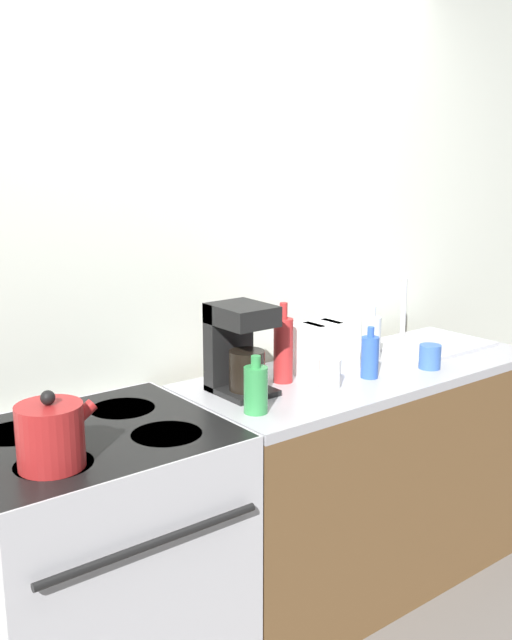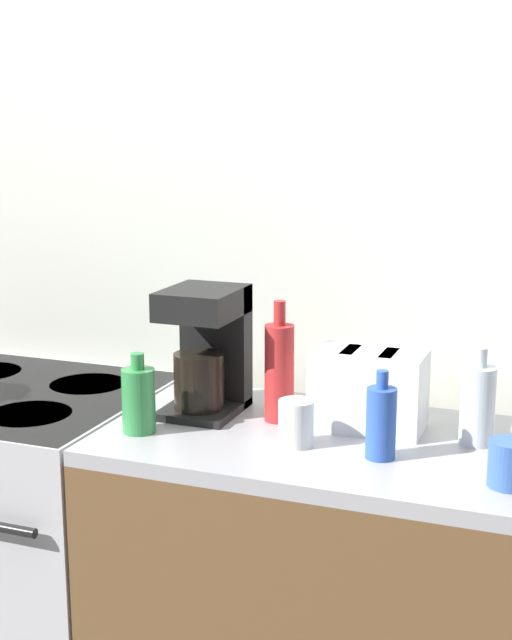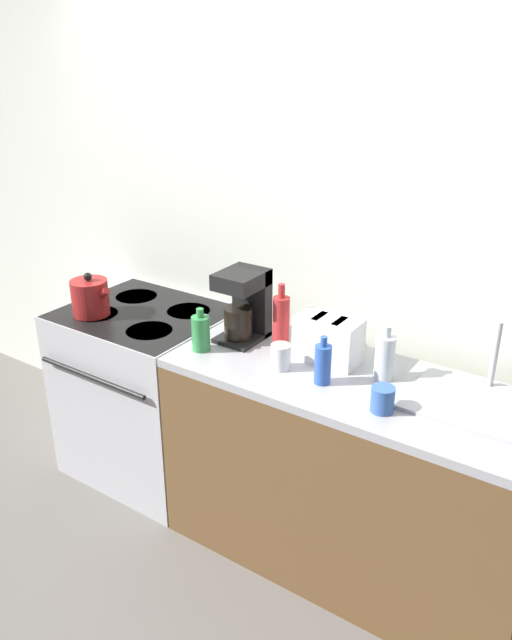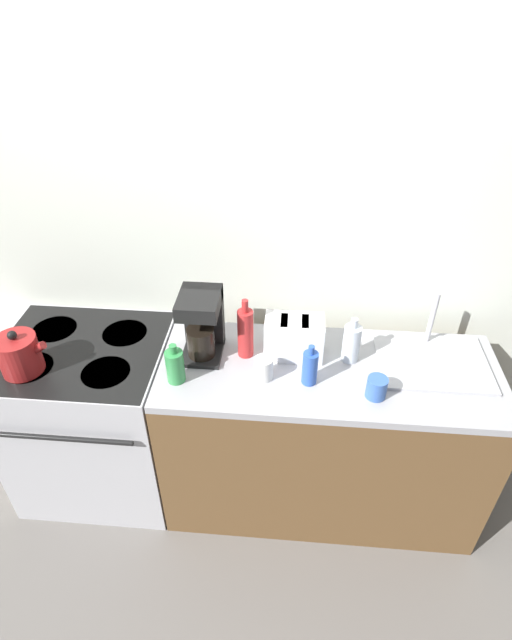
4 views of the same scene
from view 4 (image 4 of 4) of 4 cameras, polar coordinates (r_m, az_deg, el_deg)
ground_plane at (r=2.80m, az=-5.33°, el=-23.17°), size 12.00×12.00×0.00m
wall_back at (r=2.41m, az=-4.26°, el=9.00°), size 8.00×0.05×2.60m
stove at (r=2.77m, az=-17.76°, el=-10.27°), size 0.79×0.71×0.91m
counter_block at (r=2.58m, az=7.52°, el=-13.03°), size 1.53×0.61×0.91m
kettle at (r=2.40m, az=-25.43°, el=-3.56°), size 0.23×0.18×0.21m
toaster at (r=2.26m, az=4.35°, el=-1.98°), size 0.26×0.15×0.19m
coffee_maker at (r=2.24m, az=-6.22°, el=-0.12°), size 0.18×0.22×0.32m
sink_tray at (r=2.39m, az=19.50°, el=-4.32°), size 0.49×0.38×0.28m
bottle_blue at (r=2.13m, az=6.19°, el=-5.40°), size 0.07×0.07×0.20m
bottle_clear at (r=2.26m, az=10.85°, el=-2.57°), size 0.08×0.08×0.23m
bottle_green at (r=2.16m, az=-9.24°, el=-5.18°), size 0.08×0.08×0.19m
bottle_red at (r=2.23m, az=-1.22°, el=-1.43°), size 0.07×0.07×0.30m
cup_white at (r=2.16m, az=0.88°, el=-5.54°), size 0.08×0.08×0.11m
cup_blue at (r=2.14m, az=13.62°, el=-7.51°), size 0.09×0.09×0.10m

